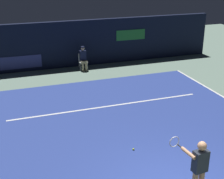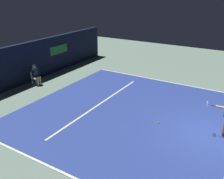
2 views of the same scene
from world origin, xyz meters
The scene contains 7 objects.
ground_plane centered at (0.00, 4.02, 0.00)m, with size 32.96×32.96×0.00m, color slate.
court_surface centered at (0.00, 4.02, 0.01)m, with size 10.43×10.05×0.01m, color navy.
line_service centered at (0.00, 5.78, 0.01)m, with size 8.14×0.10×0.01m, color white.
back_wall centered at (0.00, 11.84, 1.30)m, with size 17.03×0.33×2.60m.
tennis_player centered at (0.23, -0.40, 0.99)m, with size 0.69×0.93×1.73m.
line_judge_on_chair centered at (0.29, 10.90, 0.69)m, with size 0.45×0.53×1.32m.
tennis_ball centered at (-0.32, 2.30, 0.05)m, with size 0.07×0.07×0.07m, color #CCE033.
Camera 1 is at (-3.94, -6.00, 5.64)m, focal length 52.53 mm.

